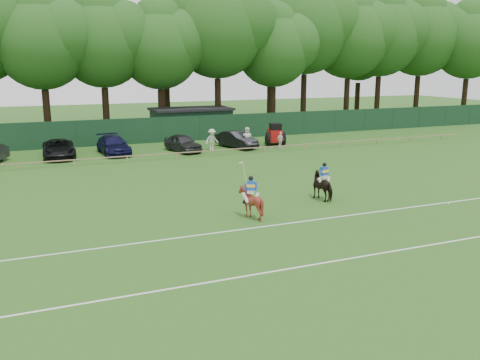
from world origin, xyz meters
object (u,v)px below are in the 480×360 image
hatch_grey (183,143)px  tractor (275,135)px  spectator_right (247,138)px  utility_shed (191,122)px  polo_ball (449,204)px  spectator_mid (280,140)px  estate_black (237,140)px  suv_black (59,149)px  horse_chestnut (251,202)px  horse_dark (324,186)px  spectator_left (212,140)px  sedan_navy (113,145)px

hatch_grey → tractor: size_ratio=1.58×
spectator_right → utility_shed: bearing=118.9°
hatch_grey → polo_ball: 23.99m
spectator_mid → utility_shed: size_ratio=0.18×
estate_black → utility_shed: size_ratio=0.55×
hatch_grey → polo_ball: bearing=-81.5°
suv_black → utility_shed: 16.04m
horse_chestnut → spectator_mid: horse_chestnut is taller
hatch_grey → spectator_right: bearing=-18.8°
horse_chestnut → suv_black: bearing=-45.2°
horse_dark → tractor: 20.15m
spectator_mid → polo_ball: spectator_mid is taller
estate_black → tractor: (4.05, 0.22, 0.22)m
horse_dark → tractor: tractor is taller
suv_black → spectator_left: size_ratio=2.77×
estate_black → utility_shed: bearing=83.1°
sedan_navy → hatch_grey: sedan_navy is taller
spectator_right → horse_dark: bearing=-84.5°
horse_chestnut → hatch_grey: size_ratio=0.35×
sedan_navy → horse_dark: bearing=-70.3°
horse_chestnut → tractor: tractor is taller
horse_dark → utility_shed: utility_shed is taller
suv_black → tractor: (19.53, -0.57, 0.23)m
spectator_right → tractor: 3.44m
horse_dark → estate_black: bearing=-106.7°
tractor → spectator_mid: bearing=-85.7°
spectator_mid → tractor: bearing=59.0°
spectator_left → polo_ball: spectator_left is taller
tractor → horse_dark: bearing=-91.8°
spectator_mid → tractor: size_ratio=0.53×
spectator_right → spectator_left: bearing=-166.4°
horse_chestnut → spectator_left: (4.91, 19.91, 0.18)m
horse_dark → spectator_mid: bearing=-118.8°
horse_chestnut → polo_ball: horse_chestnut is taller
hatch_grey → utility_shed: size_ratio=0.54×
sedan_navy → polo_ball: bearing=-62.1°
spectator_left → tractor: bearing=-5.4°
spectator_left → spectator_mid: 6.35m
sedan_navy → spectator_left: bearing=-14.9°
horse_dark → estate_black: horse_dark is taller
horse_dark → tractor: bearing=-118.1°
estate_black → spectator_left: bearing=176.8°
sedan_navy → spectator_mid: bearing=-14.6°
suv_black → estate_black: bearing=-1.7°
horse_dark → spectator_left: bearing=-98.7°
spectator_right → polo_ball: (2.82, -21.72, -0.93)m
suv_black → tractor: bearing=-0.4°
spectator_mid → spectator_right: spectator_right is taller
horse_chestnut → hatch_grey: bearing=-72.2°
polo_ball → tractor: bearing=88.8°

